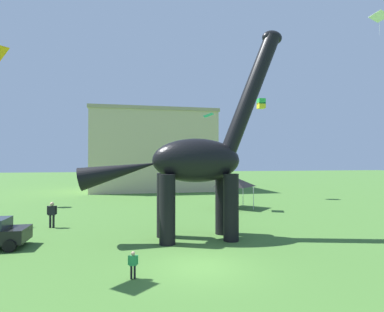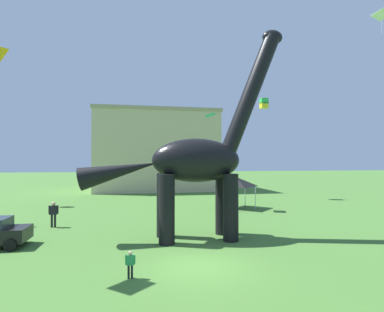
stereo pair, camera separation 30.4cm
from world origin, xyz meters
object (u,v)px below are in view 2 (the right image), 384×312
dinosaur_sculpture (195,160)px  kite_trailing (382,15)px  kite_apex (210,115)px  person_strolling_adult (53,212)px  kite_mid_left (264,103)px  festival_canopy_tent (237,182)px  person_photographer (130,262)px

dinosaur_sculpture → kite_trailing: kite_trailing is taller
kite_apex → kite_trailing: size_ratio=1.01×
dinosaur_sculpture → person_strolling_adult: 10.83m
person_strolling_adult → kite_mid_left: size_ratio=1.43×
festival_canopy_tent → kite_mid_left: bearing=50.2°
kite_apex → person_strolling_adult: bearing=-155.8°
kite_mid_left → kite_apex: bearing=-139.5°
person_photographer → kite_mid_left: bearing=-77.1°
dinosaur_sculpture → person_photographer: dinosaur_sculpture is taller
kite_apex → dinosaur_sculpture: bearing=-108.5°
kite_trailing → person_strolling_adult: bearing=167.7°
dinosaur_sculpture → kite_mid_left: dinosaur_sculpture is taller
kite_trailing → dinosaur_sculpture: bearing=-179.7°
dinosaur_sculpture → kite_trailing: (12.78, 0.06, 9.79)m
festival_canopy_tent → kite_trailing: size_ratio=2.17×
person_strolling_adult → festival_canopy_tent: (15.21, 5.83, 1.49)m
dinosaur_sculpture → kite_mid_left: (12.20, 17.88, 7.15)m
festival_canopy_tent → kite_apex: (-2.69, -0.21, 6.38)m
person_photographer → kite_apex: bearing=-67.1°
dinosaur_sculpture → person_photographer: bearing=-117.5°
person_strolling_adult → kite_trailing: 26.00m
festival_canopy_tent → kite_mid_left: (6.02, 7.23, 9.20)m
festival_canopy_tent → kite_mid_left: 13.16m
person_photographer → festival_canopy_tent: size_ratio=0.34×
person_photographer → kite_trailing: 22.13m
person_photographer → person_strolling_adult: size_ratio=0.60×
dinosaur_sculpture → festival_canopy_tent: 12.48m
dinosaur_sculpture → kite_apex: (3.49, 10.44, 4.33)m
kite_apex → festival_canopy_tent: bearing=4.4°
kite_trailing → kite_mid_left: bearing=91.9°
person_photographer → person_strolling_adult: 11.63m
festival_canopy_tent → kite_mid_left: size_ratio=2.58×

